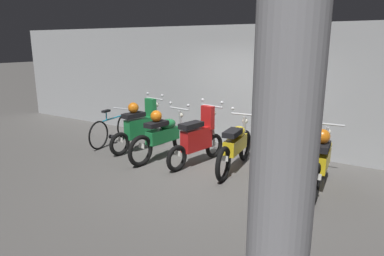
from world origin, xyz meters
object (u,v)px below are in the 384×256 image
motorbike_slot_1 (163,135)px  motorbike_slot_2 (198,139)px  motorbike_slot_4 (274,152)px  support_pillar (283,171)px  bicycle (113,129)px  motorbike_slot_3 (236,145)px  motorbike_slot_5 (322,159)px  motorbike_slot_0 (141,126)px

motorbike_slot_1 → motorbike_slot_2: bearing=6.3°
motorbike_slot_4 → support_pillar: support_pillar is taller
motorbike_slot_1 → bicycle: 1.75m
motorbike_slot_1 → motorbike_slot_4: bearing=2.0°
motorbike_slot_2 → motorbike_slot_1: bearing=-173.7°
motorbike_slot_3 → support_pillar: bearing=-59.8°
motorbike_slot_3 → bicycle: 3.35m
motorbike_slot_1 → motorbike_slot_5: bearing=2.6°
motorbike_slot_1 → motorbike_slot_2: size_ratio=1.17×
motorbike_slot_2 → motorbike_slot_4: same height
motorbike_slot_2 → motorbike_slot_3: (0.80, 0.10, -0.04)m
motorbike_slot_2 → motorbike_slot_4: bearing=-0.2°
motorbike_slot_2 → support_pillar: support_pillar is taller
motorbike_slot_1 → motorbike_slot_3: 1.63m
motorbike_slot_5 → support_pillar: size_ratio=0.69×
bicycle → support_pillar: size_ratio=0.61×
motorbike_slot_0 → motorbike_slot_2: same height
support_pillar → motorbike_slot_4: bearing=109.2°
motorbike_slot_3 → motorbike_slot_1: bearing=-173.2°
motorbike_slot_4 → motorbike_slot_5: motorbike_slot_4 is taller
support_pillar → bicycle: bearing=147.5°
motorbike_slot_1 → bicycle: (-1.73, 0.24, -0.17)m
motorbike_slot_0 → motorbike_slot_3: size_ratio=0.86×
motorbike_slot_0 → bicycle: 0.94m
motorbike_slot_4 → motorbike_slot_5: (0.81, 0.06, -0.00)m
motorbike_slot_0 → motorbike_slot_4: size_ratio=0.99×
motorbike_slot_2 → motorbike_slot_3: motorbike_slot_2 is taller
motorbike_slot_0 → motorbike_slot_1: (0.81, -0.22, -0.04)m
motorbike_slot_5 → bicycle: size_ratio=1.13×
bicycle → support_pillar: bearing=-32.5°
motorbike_slot_5 → bicycle: (-4.97, 0.09, -0.16)m
motorbike_slot_3 → motorbike_slot_5: (1.62, -0.04, 0.03)m
motorbike_slot_4 → motorbike_slot_5: bearing=4.4°
support_pillar → motorbike_slot_2: bearing=130.4°
bicycle → support_pillar: 6.34m
motorbike_slot_3 → support_pillar: size_ratio=0.68×
motorbike_slot_1 → motorbike_slot_0: bearing=165.0°
motorbike_slot_1 → bicycle: size_ratio=1.13×
motorbike_slot_5 → support_pillar: (0.30, -3.27, 0.90)m
motorbike_slot_1 → motorbike_slot_5: motorbike_slot_1 is taller
motorbike_slot_3 → bicycle: bearing=179.2°
motorbike_slot_2 → motorbike_slot_0: bearing=175.6°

